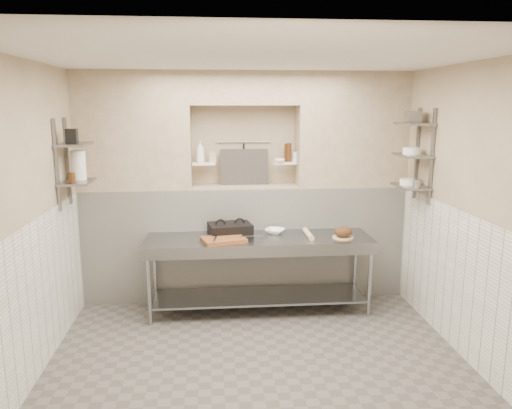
{
  "coord_description": "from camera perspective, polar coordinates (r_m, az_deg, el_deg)",
  "views": [
    {
      "loc": [
        -0.41,
        -4.35,
        2.41
      ],
      "look_at": [
        0.06,
        0.9,
        1.35
      ],
      "focal_mm": 35.0,
      "sensor_mm": 36.0,
      "label": 1
    }
  ],
  "objects": [
    {
      "name": "box_left_upper",
      "position": [
        5.53,
        -20.31,
        7.34
      ],
      "size": [
        0.11,
        0.11,
        0.15
      ],
      "primitive_type": "cube",
      "rotation": [
        0.0,
        0.0,
        0.04
      ],
      "color": "black",
      "rests_on": "wall_shelf_left_upper"
    },
    {
      "name": "backwall_lower",
      "position": [
        6.35,
        -1.27,
        -4.26
      ],
      "size": [
        4.0,
        0.4,
        1.4
      ],
      "primitive_type": "cube",
      "color": "white",
      "rests_on": "floor"
    },
    {
      "name": "canister_right",
      "position": [
        5.76,
        17.91,
        2.31
      ],
      "size": [
        0.09,
        0.09,
        0.09
      ],
      "primitive_type": "cylinder",
      "color": "gray",
      "rests_on": "wall_shelf_right_lower"
    },
    {
      "name": "alcove_shelf_left",
      "position": [
        6.15,
        -5.98,
        4.66
      ],
      "size": [
        0.28,
        0.16,
        0.02
      ],
      "primitive_type": "cube",
      "color": "white",
      "rests_on": "backwall_lower"
    },
    {
      "name": "condiment_b",
      "position": [
        6.24,
        3.5,
        5.95
      ],
      "size": [
        0.06,
        0.06,
        0.22
      ],
      "primitive_type": "cylinder",
      "color": "#3B1F0C",
      "rests_on": "alcove_shelf_right"
    },
    {
      "name": "bowl_right",
      "position": [
        5.96,
        17.11,
        2.51
      ],
      "size": [
        0.21,
        0.21,
        0.06
      ],
      "primitive_type": "cylinder",
      "color": "white",
      "rests_on": "wall_shelf_right_lower"
    },
    {
      "name": "jar_alcove",
      "position": [
        6.19,
        -4.96,
        5.43
      ],
      "size": [
        0.08,
        0.08,
        0.13
      ],
      "primitive_type": "cube",
      "color": "tan",
      "rests_on": "alcove_shelf_left"
    },
    {
      "name": "panini_press",
      "position": [
        5.89,
        -2.98,
        -2.84
      ],
      "size": [
        0.54,
        0.44,
        0.13
      ],
      "rotation": [
        0.0,
        0.0,
        0.18
      ],
      "color": "black",
      "rests_on": "prep_table"
    },
    {
      "name": "wall_left",
      "position": [
        4.76,
        -25.17,
        -1.99
      ],
      "size": [
        0.1,
        3.9,
        2.8
      ],
      "primitive_type": "cube",
      "color": "tan",
      "rests_on": "ground"
    },
    {
      "name": "bread_board",
      "position": [
        5.84,
        9.9,
        -3.72
      ],
      "size": [
        0.24,
        0.24,
        0.01
      ],
      "primitive_type": "cylinder",
      "color": "beige",
      "rests_on": "prep_table"
    },
    {
      "name": "cutting_board",
      "position": [
        5.62,
        -3.72,
        -4.02
      ],
      "size": [
        0.54,
        0.44,
        0.04
      ],
      "primitive_type": "cube",
      "rotation": [
        0.0,
        0.0,
        0.28
      ],
      "color": "brown",
      "rests_on": "prep_table"
    },
    {
      "name": "wainscot_right",
      "position": [
        5.26,
        22.62,
        -8.52
      ],
      "size": [
        0.02,
        3.9,
        1.4
      ],
      "primitive_type": "cube",
      "color": "white",
      "rests_on": "floor"
    },
    {
      "name": "alcove_shelf_right",
      "position": [
        6.21,
        3.31,
        4.78
      ],
      "size": [
        0.28,
        0.16,
        0.02
      ],
      "primitive_type": "cube",
      "color": "white",
      "rests_on": "backwall_lower"
    },
    {
      "name": "mixing_bowl",
      "position": [
        5.96,
        2.17,
        -3.05
      ],
      "size": [
        0.3,
        0.3,
        0.06
      ],
      "primitive_type": "imported",
      "rotation": [
        0.0,
        0.0,
        -0.42
      ],
      "color": "white",
      "rests_on": "prep_table"
    },
    {
      "name": "prep_table",
      "position": [
        5.84,
        0.37,
        -6.27
      ],
      "size": [
        2.6,
        0.7,
        0.9
      ],
      "color": "gray",
      "rests_on": "floor"
    },
    {
      "name": "tongs",
      "position": [
        5.55,
        -4.7,
        -3.86
      ],
      "size": [
        0.05,
        0.24,
        0.02
      ],
      "primitive_type": "cylinder",
      "rotation": [
        1.57,
        0.0,
        -0.13
      ],
      "color": "gray",
      "rests_on": "cutting_board"
    },
    {
      "name": "ceiling",
      "position": [
        4.4,
        0.25,
        17.11
      ],
      "size": [
        4.0,
        3.9,
        0.1
      ],
      "primitive_type": "cube",
      "color": "silver",
      "rests_on": "ground"
    },
    {
      "name": "knife_blade",
      "position": [
        5.66,
        -0.48,
        -3.61
      ],
      "size": [
        0.26,
        0.04,
        0.01
      ],
      "primitive_type": "cube",
      "rotation": [
        0.0,
        0.0,
        0.05
      ],
      "color": "gray",
      "rests_on": "cutting_board"
    },
    {
      "name": "alcove_sill",
      "position": [
        6.2,
        -1.29,
        2.07
      ],
      "size": [
        1.3,
        0.4,
        0.02
      ],
      "primitive_type": "cube",
      "color": "tan",
      "rests_on": "backwall_lower"
    },
    {
      "name": "wall_shelf_left_upper",
      "position": [
        5.6,
        -20.05,
        6.48
      ],
      "size": [
        0.3,
        0.5,
        0.03
      ],
      "primitive_type": "cube",
      "color": "slate",
      "rests_on": "wall_left"
    },
    {
      "name": "wall_front",
      "position": [
        2.59,
        4.49,
        -11.58
      ],
      "size": [
        4.0,
        0.1,
        2.8
      ],
      "primitive_type": "cube",
      "color": "tan",
      "rests_on": "ground"
    },
    {
      "name": "hanging_steel",
      "position": [
        6.3,
        -1.4,
        5.62
      ],
      "size": [
        0.02,
        0.02,
        0.3
      ],
      "primitive_type": "cylinder",
      "color": "black",
      "rests_on": "utensil_rail"
    },
    {
      "name": "condiment_c",
      "position": [
        6.26,
        4.46,
        5.47
      ],
      "size": [
        0.07,
        0.07,
        0.12
      ],
      "primitive_type": "cylinder",
      "color": "white",
      "rests_on": "alcove_shelf_right"
    },
    {
      "name": "bottle_soap",
      "position": [
        6.13,
        -6.39,
        6.0
      ],
      "size": [
        0.13,
        0.13,
        0.26
      ],
      "primitive_type": "imported",
      "rotation": [
        0.0,
        0.0,
        -0.28
      ],
      "color": "white",
      "rests_on": "alcove_shelf_left"
    },
    {
      "name": "shelf_rail_left_a",
      "position": [
        5.85,
        -20.71,
        4.64
      ],
      "size": [
        0.03,
        0.03,
        0.95
      ],
      "primitive_type": "cube",
      "color": "slate",
      "rests_on": "wall_left"
    },
    {
      "name": "wall_right",
      "position": [
        5.1,
        23.81,
        -1.03
      ],
      "size": [
        0.1,
        3.9,
        2.8
      ],
      "primitive_type": "cube",
      "color": "tan",
      "rests_on": "ground"
    },
    {
      "name": "bowl_alcove",
      "position": [
        6.14,
        2.7,
        5.02
      ],
      "size": [
        0.14,
        0.14,
        0.04
      ],
      "primitive_type": "imported",
      "rotation": [
        0.0,
        0.0,
        -0.03
      ],
      "color": "white",
      "rests_on": "alcove_shelf_right"
    },
    {
      "name": "backwall_pillar_left",
      "position": [
        6.18,
        -13.8,
        8.16
      ],
      "size": [
        1.35,
        0.4,
        1.4
      ],
      "primitive_type": "cube",
      "color": "tan",
      "rests_on": "backwall_lower"
    },
    {
      "name": "wall_shelf_right_mid",
      "position": [
        5.88,
        17.45,
        5.38
      ],
      "size": [
        0.3,
        0.5,
        0.02
      ],
      "primitive_type": "cube",
      "color": "slate",
      "rests_on": "wall_right"
    },
    {
      "name": "condiment_a",
      "position": [
        6.2,
        3.78,
        5.95
      ],
      "size": [
        0.06,
        0.06,
        0.23
      ],
      "primitive_type": "cylinder",
      "color": "#3B1F0C",
      "rests_on": "alcove_shelf_right"
    },
    {
      "name": "shelf_rail_right_a",
      "position": [
        6.12,
        17.91,
        5.56
      ],
      "size": [
        0.03,
        0.03,
        1.05
      ],
      "primitive_type": "cube",
      "color": "slate",
      "rests_on": "wall_right"
    },
    {
      "name": "jug_left",
      "position": [
        5.72,
        -19.64,
        4.26
      ],
      "size": [
        0.16,
        0.16,
        0.31
      ],
      "primitive_type": "cylinder",
      "color": "white",
      "rests_on": "wall_shelf_left_lower"
    },
    {
      "name": "wall_shelf_right_upper",
      "position": [
        5.86,
        17.65,
        8.78
      ],
      "size": [
        0.3,
        0.5,
        0.03
      ],
      "primitive_type": "cube",
      "color": "slate",
      "rests_on": "wall_right"
    },
    {
      "name": "shelf_rail_right_b",
      "position": [
        5.75,
        19.45,
        5.13
      ],
      "size": [
        0.03,
        0.03,
        1.05
      ],
      "primitive_type": "cube",
      "color": "slate",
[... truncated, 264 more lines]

